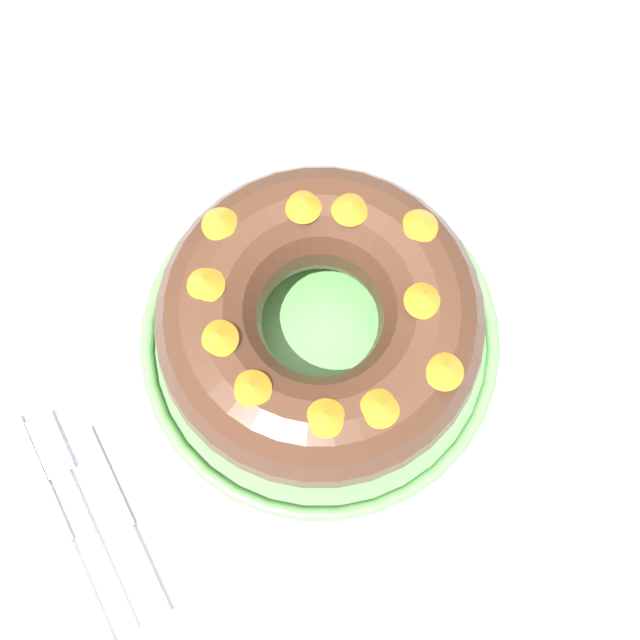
# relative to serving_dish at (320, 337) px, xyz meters

# --- Properties ---
(ground_plane) EXTENTS (8.00, 8.00, 0.00)m
(ground_plane) POSITION_rel_serving_dish_xyz_m (0.03, 0.01, -0.74)
(ground_plane) COLOR gray
(dining_table) EXTENTS (1.28, 1.05, 0.73)m
(dining_table) POSITION_rel_serving_dish_xyz_m (0.03, 0.01, -0.10)
(dining_table) COLOR silver
(dining_table) RESTS_ON ground_plane
(serving_dish) EXTENTS (0.32, 0.32, 0.02)m
(serving_dish) POSITION_rel_serving_dish_xyz_m (0.00, 0.00, 0.00)
(serving_dish) COLOR #6BB760
(serving_dish) RESTS_ON dining_table
(bundt_cake) EXTENTS (0.27, 0.27, 0.10)m
(bundt_cake) POSITION_rel_serving_dish_xyz_m (0.00, -0.00, 0.06)
(bundt_cake) COLOR #4C2D1E
(bundt_cake) RESTS_ON serving_dish
(fork) EXTENTS (0.02, 0.20, 0.01)m
(fork) POSITION_rel_serving_dish_xyz_m (-0.25, -0.03, -0.01)
(fork) COLOR white
(fork) RESTS_ON dining_table
(serving_knife) EXTENTS (0.02, 0.22, 0.01)m
(serving_knife) POSITION_rel_serving_dish_xyz_m (-0.28, -0.06, -0.01)
(serving_knife) COLOR white
(serving_knife) RESTS_ON dining_table
(cake_knife) EXTENTS (0.02, 0.17, 0.01)m
(cake_knife) POSITION_rel_serving_dish_xyz_m (-0.22, -0.07, -0.01)
(cake_knife) COLOR white
(cake_knife) RESTS_ON dining_table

